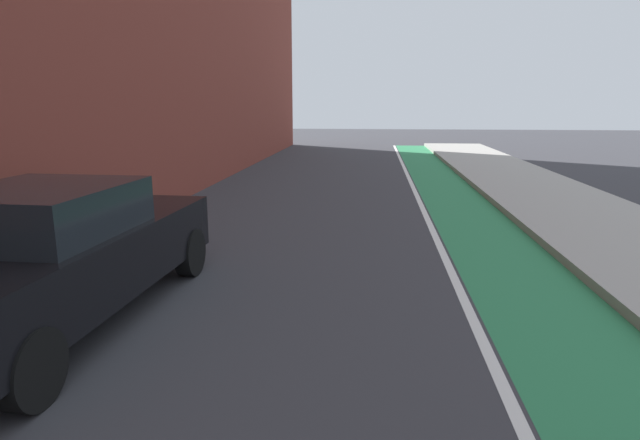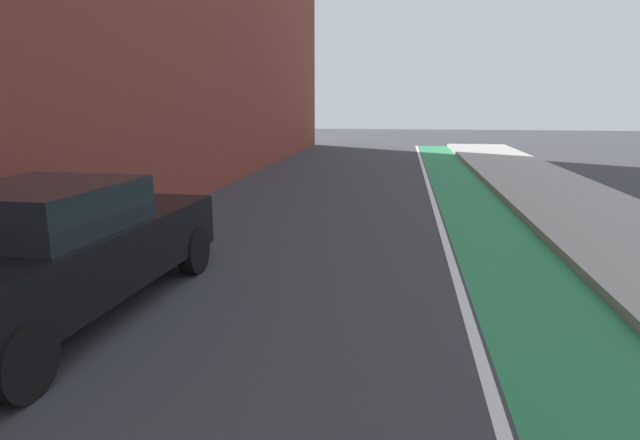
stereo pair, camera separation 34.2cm
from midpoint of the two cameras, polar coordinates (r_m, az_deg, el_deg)
The scene contains 5 objects.
ground_plane at distance 10.78m, azimuth 3.45°, elevation -0.16°, with size 80.33×80.33×0.00m, color #38383D.
bike_lane_paint at distance 12.83m, azimuth 17.05°, elevation 1.35°, with size 1.60×36.51×0.00m, color #2D8451.
lane_divider_stripe at distance 12.73m, azimuth 13.04°, elevation 1.50°, with size 0.12×36.51×0.00m, color white.
sidewalk_right at distance 13.36m, azimuth 27.08°, elevation 1.25°, with size 3.10×36.51×0.14m, color #A8A59E.
parked_sedan_black at distance 6.44m, azimuth -25.11°, elevation -2.83°, with size 1.98×4.48×1.53m.
Camera 2 is at (1.14, 3.81, 2.35)m, focal length 29.61 mm.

